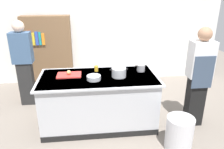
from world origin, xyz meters
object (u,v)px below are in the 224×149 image
(sauce_pan, at_px, (141,68))
(person_chef, at_px, (199,76))
(stock_pot, at_px, (119,72))
(trash_bin, at_px, (179,133))
(juice_cup, at_px, (96,68))
(person_guest, at_px, (24,62))
(onion, at_px, (69,72))
(mixing_bowl, at_px, (94,78))
(bookshelf, at_px, (48,52))

(sauce_pan, height_order, person_chef, person_chef)
(stock_pot, bearing_deg, trash_bin, -43.68)
(sauce_pan, bearing_deg, juice_cup, 173.96)
(person_chef, xyz_separation_m, person_guest, (-3.08, 1.11, -0.00))
(onion, xyz_separation_m, juice_cup, (0.47, 0.16, -0.01))
(stock_pot, relative_size, person_guest, 0.18)
(person_chef, bearing_deg, juice_cup, 55.75)
(mixing_bowl, bearing_deg, trash_bin, -29.00)
(onion, bearing_deg, person_guest, 139.36)
(stock_pot, xyz_separation_m, sauce_pan, (0.42, 0.22, -0.02))
(stock_pot, distance_m, juice_cup, 0.47)
(stock_pot, height_order, sauce_pan, stock_pot)
(stock_pot, distance_m, sauce_pan, 0.48)
(bookshelf, bearing_deg, mixing_bowl, -62.23)
(trash_bin, xyz_separation_m, person_guest, (-2.57, 1.72, 0.65))
(person_guest, height_order, bookshelf, person_guest)
(sauce_pan, xyz_separation_m, mixing_bowl, (-0.84, -0.31, -0.02))
(stock_pot, bearing_deg, sauce_pan, 27.00)
(sauce_pan, bearing_deg, mixing_bowl, -159.99)
(juice_cup, relative_size, person_guest, 0.06)
(sauce_pan, xyz_separation_m, bookshelf, (-1.85, 1.61, -0.11))
(onion, relative_size, sauce_pan, 0.35)
(stock_pot, xyz_separation_m, person_chef, (1.32, -0.16, -0.06))
(mixing_bowl, height_order, trash_bin, mixing_bowl)
(trash_bin, relative_size, person_chef, 0.30)
(stock_pot, bearing_deg, person_guest, 151.81)
(sauce_pan, relative_size, person_guest, 0.12)
(person_chef, bearing_deg, bookshelf, 35.08)
(sauce_pan, xyz_separation_m, trash_bin, (0.38, -0.98, -0.70))
(trash_bin, relative_size, bookshelf, 0.31)
(person_chef, xyz_separation_m, bookshelf, (-2.75, 1.99, -0.06))
(juice_cup, xyz_separation_m, bookshelf, (-1.07, 1.53, -0.10))
(onion, xyz_separation_m, mixing_bowl, (0.41, -0.23, -0.02))
(mixing_bowl, xyz_separation_m, person_chef, (1.73, -0.07, -0.02))
(juice_cup, height_order, bookshelf, bookshelf)
(juice_cup, height_order, person_guest, person_guest)
(stock_pot, height_order, bookshelf, bookshelf)
(juice_cup, bearing_deg, sauce_pan, -6.04)
(mixing_bowl, distance_m, trash_bin, 1.55)
(onion, height_order, juice_cup, juice_cup)
(onion, bearing_deg, stock_pot, -9.57)
(person_guest, bearing_deg, bookshelf, 140.58)
(onion, distance_m, bookshelf, 1.80)
(stock_pot, bearing_deg, mixing_bowl, -167.76)
(sauce_pan, bearing_deg, bookshelf, 138.93)
(bookshelf, bearing_deg, juice_cup, -55.09)
(onion, distance_m, juice_cup, 0.49)
(person_chef, height_order, bookshelf, person_chef)
(mixing_bowl, height_order, bookshelf, bookshelf)
(onion, relative_size, person_guest, 0.04)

